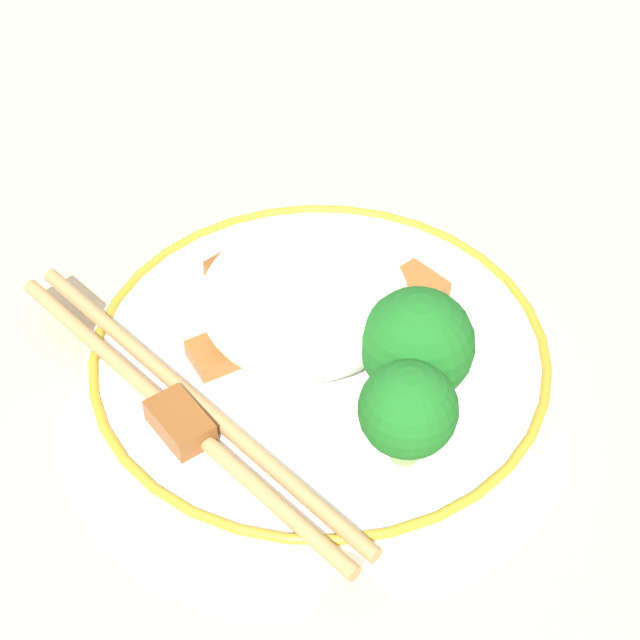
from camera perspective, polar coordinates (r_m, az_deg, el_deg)
name	(u,v)px	position (r m, az deg, el deg)	size (l,w,h in m)	color
ground_plane	(320,373)	(0.52, 0.00, -2.86)	(3.00, 3.00, 0.00)	#C6B28E
plate	(320,359)	(0.51, 0.00, -2.11)	(0.22, 0.22, 0.02)	white
rice_mound	(305,299)	(0.49, -0.83, 1.14)	(0.10, 0.09, 0.06)	white
broccoli_back_left	(408,410)	(0.44, 4.72, -4.83)	(0.04, 0.04, 0.05)	#7FB756
broccoli_back_center	(417,345)	(0.47, 5.20, -1.35)	(0.05, 0.05, 0.06)	#7FB756
meat_near_front	(180,422)	(0.47, -7.48, -5.44)	(0.03, 0.04, 0.01)	brown
meat_near_left	(230,356)	(0.50, -4.83, -1.91)	(0.04, 0.03, 0.01)	#995B28
meat_near_right	(341,288)	(0.53, 1.11, 1.69)	(0.04, 0.03, 0.01)	brown
meat_near_back	(249,263)	(0.54, -3.81, 3.07)	(0.05, 0.04, 0.01)	brown
meat_on_rice_edge	(415,291)	(0.52, 5.07, 1.55)	(0.03, 0.04, 0.01)	#995B28
chopsticks	(183,405)	(0.48, -7.32, -4.54)	(0.16, 0.19, 0.01)	#AD8451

